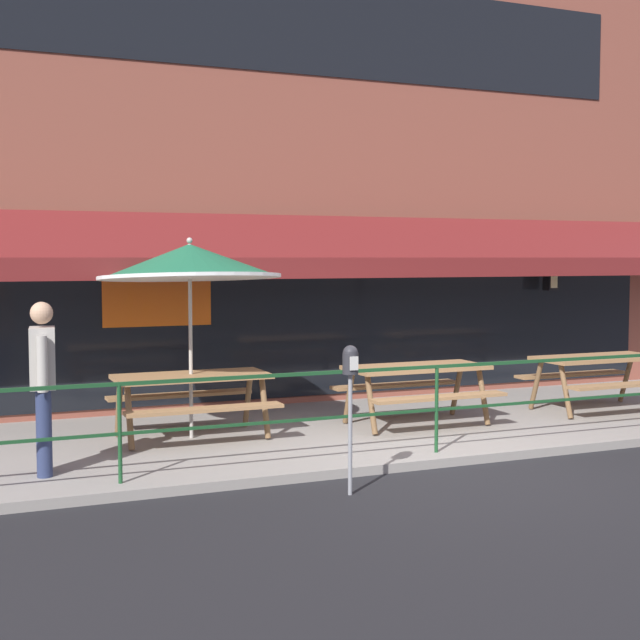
% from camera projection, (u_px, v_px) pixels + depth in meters
% --- Properties ---
extents(ground_plane, '(120.00, 120.00, 0.00)m').
position_uv_depth(ground_plane, '(450.00, 467.00, 9.53)').
color(ground_plane, black).
extents(patio_deck, '(15.00, 4.00, 0.10)m').
position_uv_depth(patio_deck, '(368.00, 429.00, 11.36)').
color(patio_deck, gray).
rests_on(patio_deck, ground).
extents(restaurant_building, '(15.00, 1.60, 7.94)m').
position_uv_depth(restaurant_building, '(303.00, 142.00, 13.13)').
color(restaurant_building, brown).
rests_on(restaurant_building, ground).
extents(patio_railing, '(13.84, 0.04, 0.97)m').
position_uv_depth(patio_railing, '(437.00, 389.00, 9.75)').
color(patio_railing, '#194723').
rests_on(patio_railing, patio_deck).
extents(picnic_table_left, '(1.80, 1.42, 0.76)m').
position_uv_depth(picnic_table_left, '(192.00, 388.00, 10.50)').
color(picnic_table_left, '#997047').
rests_on(picnic_table_left, patio_deck).
extents(picnic_table_centre, '(1.80, 1.42, 0.76)m').
position_uv_depth(picnic_table_centre, '(416.00, 378.00, 11.36)').
color(picnic_table_centre, '#997047').
rests_on(picnic_table_centre, patio_deck).
extents(picnic_table_right, '(1.80, 1.42, 0.76)m').
position_uv_depth(picnic_table_right, '(598.00, 367.00, 12.43)').
color(picnic_table_right, '#997047').
rests_on(picnic_table_right, patio_deck).
extents(patio_umbrella_left, '(2.14, 2.14, 2.38)m').
position_uv_depth(patio_umbrella_left, '(190.00, 263.00, 10.43)').
color(patio_umbrella_left, '#B7B2A8').
rests_on(patio_umbrella_left, patio_deck).
extents(pedestrian_walking, '(0.28, 0.62, 1.71)m').
position_uv_depth(pedestrian_walking, '(43.00, 378.00, 8.72)').
color(pedestrian_walking, navy).
rests_on(pedestrian_walking, patio_deck).
extents(parking_meter_near, '(0.15, 0.16, 1.42)m').
position_uv_depth(parking_meter_near, '(350.00, 374.00, 8.34)').
color(parking_meter_near, gray).
rests_on(parking_meter_near, ground).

